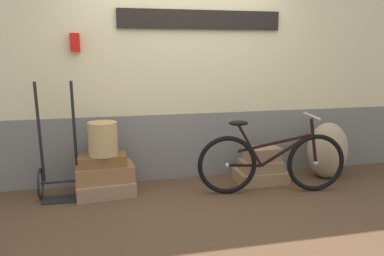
{
  "coord_description": "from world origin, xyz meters",
  "views": [
    {
      "loc": [
        -0.93,
        -3.77,
        1.56
      ],
      "look_at": [
        0.03,
        0.29,
        0.73
      ],
      "focal_mm": 36.1,
      "sensor_mm": 36.0,
      "label": 1
    }
  ],
  "objects_px": {
    "suitcase_1": "(105,173)",
    "wicker_basket": "(103,139)",
    "burlap_sack": "(327,150)",
    "bicycle": "(271,162)",
    "suitcase_2": "(102,160)",
    "luggage_trolley": "(60,173)",
    "suitcase_0": "(105,188)",
    "suitcase_4": "(261,165)",
    "suitcase_3": "(261,176)",
    "suitcase_5": "(262,154)"
  },
  "relations": [
    {
      "from": "suitcase_1",
      "to": "wicker_basket",
      "type": "distance_m",
      "value": 0.39
    },
    {
      "from": "burlap_sack",
      "to": "bicycle",
      "type": "distance_m",
      "value": 0.96
    },
    {
      "from": "suitcase_2",
      "to": "luggage_trolley",
      "type": "bearing_deg",
      "value": 175.5
    },
    {
      "from": "suitcase_0",
      "to": "luggage_trolley",
      "type": "distance_m",
      "value": 0.51
    },
    {
      "from": "suitcase_4",
      "to": "luggage_trolley",
      "type": "xyz_separation_m",
      "value": [
        -2.32,
        0.03,
        0.07
      ]
    },
    {
      "from": "suitcase_0",
      "to": "bicycle",
      "type": "bearing_deg",
      "value": -16.6
    },
    {
      "from": "suitcase_3",
      "to": "suitcase_4",
      "type": "height_order",
      "value": "suitcase_4"
    },
    {
      "from": "suitcase_5",
      "to": "suitcase_0",
      "type": "bearing_deg",
      "value": 175.1
    },
    {
      "from": "suitcase_1",
      "to": "wicker_basket",
      "type": "height_order",
      "value": "wicker_basket"
    },
    {
      "from": "suitcase_1",
      "to": "luggage_trolley",
      "type": "xyz_separation_m",
      "value": [
        -0.47,
        0.01,
        0.03
      ]
    },
    {
      "from": "suitcase_0",
      "to": "suitcase_3",
      "type": "distance_m",
      "value": 1.84
    },
    {
      "from": "suitcase_5",
      "to": "luggage_trolley",
      "type": "xyz_separation_m",
      "value": [
        -2.33,
        0.04,
        -0.08
      ]
    },
    {
      "from": "wicker_basket",
      "to": "burlap_sack",
      "type": "bearing_deg",
      "value": -0.61
    },
    {
      "from": "suitcase_4",
      "to": "bicycle",
      "type": "height_order",
      "value": "bicycle"
    },
    {
      "from": "suitcase_5",
      "to": "luggage_trolley",
      "type": "relative_size",
      "value": 0.31
    },
    {
      "from": "suitcase_1",
      "to": "bicycle",
      "type": "bearing_deg",
      "value": -15.33
    },
    {
      "from": "wicker_basket",
      "to": "suitcase_2",
      "type": "bearing_deg",
      "value": 134.36
    },
    {
      "from": "luggage_trolley",
      "to": "bicycle",
      "type": "bearing_deg",
      "value": -9.66
    },
    {
      "from": "suitcase_2",
      "to": "suitcase_3",
      "type": "relative_size",
      "value": 0.87
    },
    {
      "from": "suitcase_1",
      "to": "suitcase_4",
      "type": "xyz_separation_m",
      "value": [
        1.84,
        -0.02,
        -0.04
      ]
    },
    {
      "from": "suitcase_4",
      "to": "bicycle",
      "type": "bearing_deg",
      "value": -92.44
    },
    {
      "from": "suitcase_1",
      "to": "wicker_basket",
      "type": "relative_size",
      "value": 1.72
    },
    {
      "from": "suitcase_3",
      "to": "suitcase_5",
      "type": "relative_size",
      "value": 1.5
    },
    {
      "from": "suitcase_3",
      "to": "luggage_trolley",
      "type": "height_order",
      "value": "luggage_trolley"
    },
    {
      "from": "suitcase_0",
      "to": "suitcase_1",
      "type": "bearing_deg",
      "value": 81.94
    },
    {
      "from": "suitcase_5",
      "to": "wicker_basket",
      "type": "height_order",
      "value": "wicker_basket"
    },
    {
      "from": "suitcase_2",
      "to": "luggage_trolley",
      "type": "distance_m",
      "value": 0.47
    },
    {
      "from": "burlap_sack",
      "to": "suitcase_5",
      "type": "bearing_deg",
      "value": 178.3
    },
    {
      "from": "suitcase_0",
      "to": "luggage_trolley",
      "type": "xyz_separation_m",
      "value": [
        -0.47,
        0.05,
        0.19
      ]
    },
    {
      "from": "suitcase_4",
      "to": "luggage_trolley",
      "type": "distance_m",
      "value": 2.32
    },
    {
      "from": "suitcase_5",
      "to": "bicycle",
      "type": "relative_size",
      "value": 0.24
    },
    {
      "from": "suitcase_4",
      "to": "suitcase_1",
      "type": "bearing_deg",
      "value": -178.05
    },
    {
      "from": "suitcase_4",
      "to": "bicycle",
      "type": "distance_m",
      "value": 0.39
    },
    {
      "from": "suitcase_4",
      "to": "luggage_trolley",
      "type": "relative_size",
      "value": 0.38
    },
    {
      "from": "suitcase_4",
      "to": "suitcase_5",
      "type": "xyz_separation_m",
      "value": [
        0.01,
        -0.01,
        0.14
      ]
    },
    {
      "from": "suitcase_5",
      "to": "wicker_basket",
      "type": "xyz_separation_m",
      "value": [
        -1.86,
        0.0,
        0.29
      ]
    },
    {
      "from": "suitcase_3",
      "to": "luggage_trolley",
      "type": "distance_m",
      "value": 2.32
    },
    {
      "from": "suitcase_1",
      "to": "suitcase_5",
      "type": "relative_size",
      "value": 1.58
    },
    {
      "from": "suitcase_4",
      "to": "wicker_basket",
      "type": "relative_size",
      "value": 1.34
    },
    {
      "from": "suitcase_2",
      "to": "burlap_sack",
      "type": "distance_m",
      "value": 2.74
    },
    {
      "from": "burlap_sack",
      "to": "suitcase_1",
      "type": "bearing_deg",
      "value": 178.84
    },
    {
      "from": "suitcase_0",
      "to": "suitcase_2",
      "type": "distance_m",
      "value": 0.32
    },
    {
      "from": "suitcase_1",
      "to": "suitcase_2",
      "type": "relative_size",
      "value": 1.21
    },
    {
      "from": "suitcase_3",
      "to": "suitcase_5",
      "type": "bearing_deg",
      "value": -22.68
    },
    {
      "from": "suitcase_5",
      "to": "burlap_sack",
      "type": "xyz_separation_m",
      "value": [
        0.86,
        -0.03,
        0.0
      ]
    },
    {
      "from": "suitcase_3",
      "to": "bicycle",
      "type": "height_order",
      "value": "bicycle"
    },
    {
      "from": "suitcase_4",
      "to": "wicker_basket",
      "type": "xyz_separation_m",
      "value": [
        -1.85,
        -0.01,
        0.43
      ]
    },
    {
      "from": "bicycle",
      "to": "burlap_sack",
      "type": "bearing_deg",
      "value": 19.68
    },
    {
      "from": "suitcase_0",
      "to": "suitcase_3",
      "type": "height_order",
      "value": "suitcase_0"
    },
    {
      "from": "suitcase_4",
      "to": "suitcase_5",
      "type": "distance_m",
      "value": 0.14
    }
  ]
}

